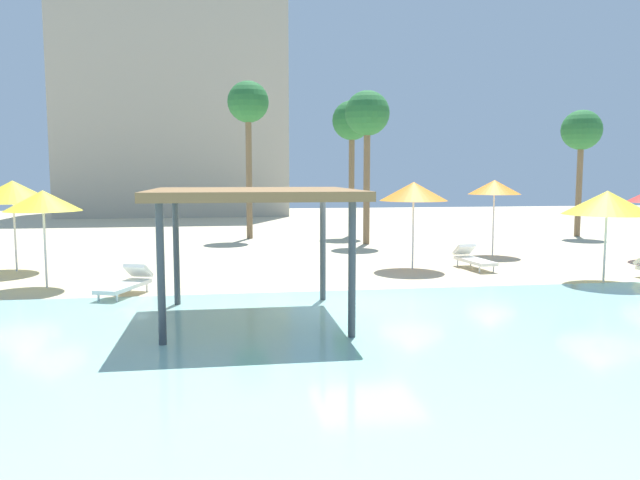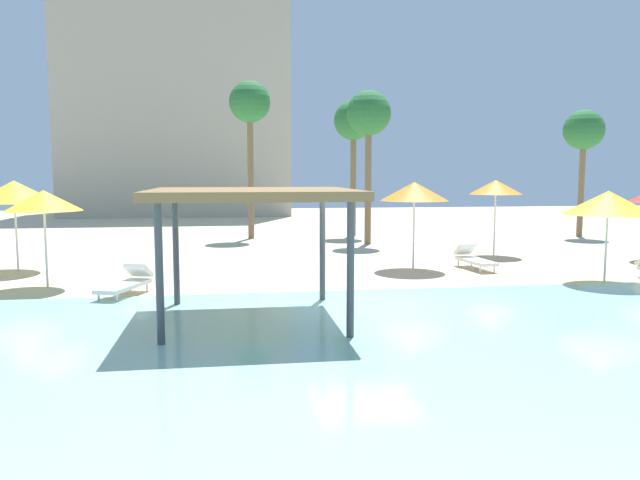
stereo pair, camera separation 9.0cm
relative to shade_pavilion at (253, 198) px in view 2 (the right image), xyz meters
The scene contains 15 objects.
ground_plane 3.89m from the shade_pavilion, 25.34° to the left, with size 80.00×80.00×0.00m, color beige.
lagoon_water 5.42m from the shade_pavilion, 56.24° to the right, with size 44.00×13.50×0.04m, color #99D1C6.
shade_pavilion is the anchor object (origin of this frame).
beach_umbrella_yellow_0 7.00m from the shade_pavilion, 139.41° to the left, with size 1.97×1.97×2.59m.
beach_umbrella_yellow_1 10.29m from the shade_pavilion, 16.95° to the left, with size 2.39×2.39×2.56m.
beach_umbrella_orange_2 12.93m from the shade_pavilion, 44.11° to the left, with size 1.93×1.93×2.80m.
beach_umbrella_orange_3 8.19m from the shade_pavilion, 49.50° to the left, with size 2.16×2.16×2.77m.
beach_umbrella_yellow_5 10.40m from the shade_pavilion, 132.63° to the left, with size 2.48×2.48×2.82m.
lounge_chair_1 4.86m from the shade_pavilion, 134.29° to the left, with size 1.24×1.99×0.74m.
lounge_chair_2 9.66m from the shade_pavilion, 39.66° to the left, with size 0.79×1.95×0.74m.
palm_tree_0 14.62m from the shade_pavilion, 67.73° to the left, with size 1.90×1.90×6.54m.
palm_tree_1 22.25m from the shade_pavilion, 42.43° to the left, with size 1.90×1.90×6.07m.
palm_tree_2 17.97m from the shade_pavilion, 71.88° to the left, with size 1.90×1.90×6.54m.
palm_tree_3 16.72m from the shade_pavilion, 88.12° to the left, with size 1.90×1.90×7.27m.
hotel_block_0 37.38m from the shade_pavilion, 96.42° to the left, with size 16.05×11.44×18.24m, color #B2A893.
Camera 2 is at (-3.14, -13.76, 3.02)m, focal length 34.41 mm.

